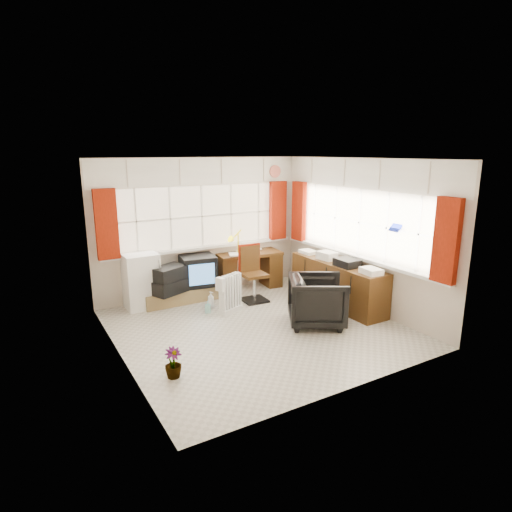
{
  "coord_description": "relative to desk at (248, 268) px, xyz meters",
  "views": [
    {
      "loc": [
        -3.06,
        -5.19,
        2.6
      ],
      "look_at": [
        0.3,
        0.55,
        0.97
      ],
      "focal_mm": 30.0,
      "sensor_mm": 36.0,
      "label": 1
    }
  ],
  "objects": [
    {
      "name": "ground",
      "position": [
        -0.86,
        -1.8,
        -0.4
      ],
      "size": [
        4.0,
        4.0,
        0.0
      ],
      "primitive_type": "plane",
      "color": "beige",
      "rests_on": "ground"
    },
    {
      "name": "room_walls",
      "position": [
        -0.86,
        -1.8,
        1.1
      ],
      "size": [
        4.0,
        4.0,
        4.0
      ],
      "color": "beige",
      "rests_on": "ground"
    },
    {
      "name": "window_back",
      "position": [
        -0.86,
        0.14,
        0.55
      ],
      "size": [
        3.7,
        0.12,
        3.6
      ],
      "color": "beige",
      "rests_on": "room_walls"
    },
    {
      "name": "window_right",
      "position": [
        1.08,
        -1.8,
        0.55
      ],
      "size": [
        0.12,
        3.7,
        3.6
      ],
      "color": "beige",
      "rests_on": "room_walls"
    },
    {
      "name": "curtains",
      "position": [
        0.06,
        -0.88,
        1.06
      ],
      "size": [
        3.83,
        3.83,
        1.15
      ],
      "color": "maroon",
      "rests_on": "room_walls"
    },
    {
      "name": "overhead_cabinets",
      "position": [
        0.12,
        -0.82,
        1.85
      ],
      "size": [
        3.98,
        3.98,
        0.48
      ],
      "color": "white",
      "rests_on": "room_walls"
    },
    {
      "name": "desk",
      "position": [
        0.0,
        0.0,
        0.0
      ],
      "size": [
        1.3,
        0.74,
        0.75
      ],
      "color": "#503212",
      "rests_on": "ground"
    },
    {
      "name": "desk_lamp",
      "position": [
        -0.24,
        -0.05,
        0.64
      ],
      "size": [
        0.18,
        0.16,
        0.46
      ],
      "color": "#FCF10A",
      "rests_on": "desk"
    },
    {
      "name": "task_chair",
      "position": [
        -0.29,
        -0.64,
        0.13
      ],
      "size": [
        0.44,
        0.46,
        1.0
      ],
      "color": "black",
      "rests_on": "ground"
    },
    {
      "name": "office_chair",
      "position": [
        0.0,
        -2.14,
        -0.02
      ],
      "size": [
        1.14,
        1.13,
        0.76
      ],
      "primitive_type": "imported",
      "rotation": [
        0.0,
        0.0,
        1.03
      ],
      "color": "black",
      "rests_on": "ground"
    },
    {
      "name": "radiator",
      "position": [
        -0.91,
        -1.01,
        -0.13
      ],
      "size": [
        0.46,
        0.31,
        0.65
      ],
      "color": "white",
      "rests_on": "ground"
    },
    {
      "name": "credenza",
      "position": [
        0.87,
        -1.6,
        -0.01
      ],
      "size": [
        0.5,
        2.0,
        0.85
      ],
      "color": "#503212",
      "rests_on": "ground"
    },
    {
      "name": "file_tray",
      "position": [
        0.82,
        -1.87,
        0.42
      ],
      "size": [
        0.3,
        0.39,
        0.13
      ],
      "primitive_type": "cube",
      "rotation": [
        0.0,
        0.0,
        -0.01
      ],
      "color": "black",
      "rests_on": "credenza"
    },
    {
      "name": "tv_bench",
      "position": [
        -1.41,
        -0.08,
        -0.27
      ],
      "size": [
        1.4,
        0.5,
        0.25
      ],
      "primitive_type": "cube",
      "color": "#A58852",
      "rests_on": "ground"
    },
    {
      "name": "crt_tv",
      "position": [
        -1.09,
        -0.09,
        0.12
      ],
      "size": [
        0.67,
        0.63,
        0.54
      ],
      "color": "black",
      "rests_on": "tv_bench"
    },
    {
      "name": "hifi_stack",
      "position": [
        -1.67,
        -0.24,
        0.07
      ],
      "size": [
        0.75,
        0.62,
        0.46
      ],
      "color": "black",
      "rests_on": "tv_bench"
    },
    {
      "name": "mini_fridge",
      "position": [
        -2.1,
        -0.0,
        0.07
      ],
      "size": [
        0.56,
        0.56,
        0.94
      ],
      "color": "white",
      "rests_on": "ground"
    },
    {
      "name": "spray_bottle_a",
      "position": [
        -1.12,
        -0.69,
        -0.25
      ],
      "size": [
        0.14,
        0.14,
        0.29
      ],
      "primitive_type": "imported",
      "rotation": [
        0.0,
        0.0,
        0.33
      ],
      "color": "silver",
      "rests_on": "ground"
    },
    {
      "name": "spray_bottle_b",
      "position": [
        -1.24,
        -0.84,
        -0.3
      ],
      "size": [
        0.12,
        0.12,
        0.2
      ],
      "primitive_type": "imported",
      "rotation": [
        0.0,
        0.0,
        -0.49
      ],
      "color": "#99E4DC",
      "rests_on": "ground"
    },
    {
      "name": "flower_vase",
      "position": [
        -2.45,
        -2.55,
        -0.21
      ],
      "size": [
        0.23,
        0.23,
        0.37
      ],
      "primitive_type": "imported",
      "rotation": [
        0.0,
        0.0,
        0.14
      ],
      "color": "black",
      "rests_on": "ground"
    }
  ]
}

